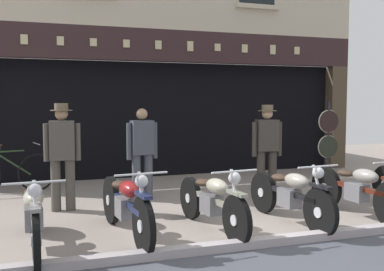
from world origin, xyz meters
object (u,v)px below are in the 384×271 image
salesman_right (267,146)px  advert_board_near (96,104)px  salesman_left (62,152)px  tyre_sign_pole (328,135)px  motorcycle_left (126,204)px  motorcycle_center (290,194)px  leaning_bicycle (9,173)px  advert_board_far (41,108)px  motorcycle_center_right (358,189)px  motorcycle_center_left (212,200)px  motorcycle_far_left (34,214)px  shopkeeper_center (142,150)px

salesman_right → advert_board_near: size_ratio=1.83×
advert_board_near → salesman_left: bearing=-106.8°
salesman_left → tyre_sign_pole: (5.83, 1.31, 0.03)m
motorcycle_left → motorcycle_center: motorcycle_left is taller
motorcycle_center → salesman_right: size_ratio=1.19×
advert_board_near → motorcycle_center: bearing=-64.7°
salesman_right → advert_board_near: 4.02m
motorcycle_left → leaning_bicycle: 3.78m
motorcycle_center → salesman_right: salesman_right is taller
salesman_left → advert_board_far: size_ratio=1.57×
motorcycle_center_right → motorcycle_center: bearing=-5.7°
motorcycle_center_left → salesman_right: salesman_right is taller
motorcycle_far_left → advert_board_far: size_ratio=1.92×
motorcycle_center → advert_board_near: size_ratio=2.17×
motorcycle_far_left → shopkeeper_center: 2.82m
motorcycle_far_left → motorcycle_center_left: (2.23, 0.03, -0.01)m
tyre_sign_pole → advert_board_far: bearing=166.6°
salesman_left → salesman_right: size_ratio=1.02×
motorcycle_far_left → shopkeeper_center: shopkeeper_center is taller
motorcycle_far_left → advert_board_near: advert_board_near is taller
motorcycle_left → advert_board_near: 4.63m
motorcycle_far_left → motorcycle_center_right: 4.52m
salesman_right → motorcycle_far_left: bearing=28.5°
motorcycle_center → leaning_bicycle: (-3.91, 3.51, -0.03)m
salesman_left → shopkeeper_center: salesman_left is taller
motorcycle_center_left → advert_board_near: 4.81m
tyre_sign_pole → leaning_bicycle: (-6.73, 0.41, -0.58)m
motorcycle_left → motorcycle_center_left: (1.14, -0.07, -0.02)m
tyre_sign_pole → leaning_bicycle: tyre_sign_pole is taller
motorcycle_far_left → salesman_left: (0.40, 1.80, 0.52)m
motorcycle_center_left → motorcycle_center_right: (2.29, -0.05, 0.01)m
motorcycle_left → motorcycle_center_right: size_ratio=1.04×
motorcycle_center_right → advert_board_far: bearing=-50.1°
salesman_left → advert_board_far: bearing=-79.6°
motorcycle_center_left → motorcycle_center_right: 2.29m
motorcycle_center_left → advert_board_far: size_ratio=1.81×
motorcycle_left → motorcycle_center_left: bearing=170.3°
motorcycle_center_right → motorcycle_left: bearing=-6.1°
advert_board_near → motorcycle_far_left: bearing=-105.2°
motorcycle_far_left → leaning_bicycle: (-0.51, 3.52, -0.04)m
motorcycle_center → salesman_left: salesman_left is taller
motorcycle_center_left → salesman_left: (-1.83, 1.77, 0.52)m
motorcycle_center_right → tyre_sign_pole: 3.61m
motorcycle_left → salesman_left: (-0.69, 1.69, 0.51)m
advert_board_near → leaning_bicycle: advert_board_near is taller
motorcycle_center → salesman_left: 3.53m
shopkeeper_center → advert_board_far: size_ratio=1.49×
salesman_left → tyre_sign_pole: bearing=-163.4°
motorcycle_far_left → motorcycle_center_right: bearing=176.9°
motorcycle_center_right → tyre_sign_pole: tyre_sign_pole is taller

